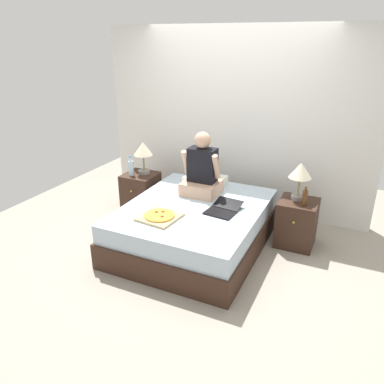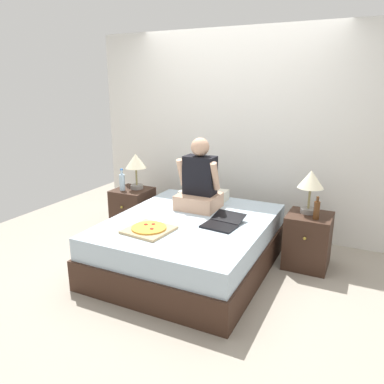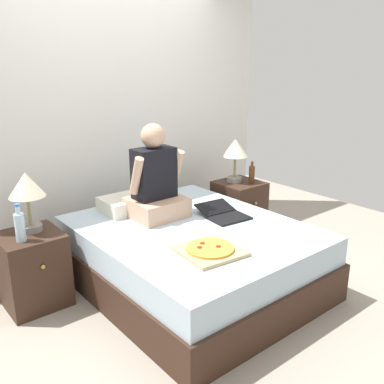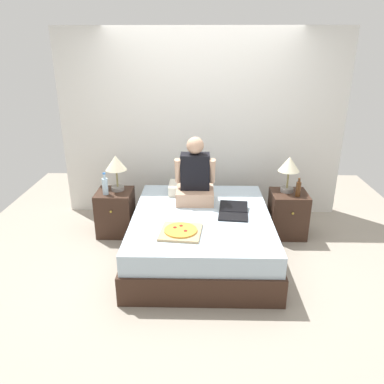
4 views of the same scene
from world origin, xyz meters
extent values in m
plane|color=#9E9384|center=(0.00, 0.00, 0.00)|extent=(5.83, 5.83, 0.00)
cube|color=silver|center=(0.00, 1.30, 1.25)|extent=(3.83, 0.12, 2.50)
cube|color=#382319|center=(0.00, 0.00, 0.15)|extent=(1.56, 1.88, 0.30)
cube|color=silver|center=(0.00, 0.00, 0.41)|extent=(1.52, 1.83, 0.22)
cube|color=#382319|center=(-1.09, 0.55, 0.28)|extent=(0.44, 0.44, 0.57)
sphere|color=gold|center=(-1.09, 0.31, 0.40)|extent=(0.03, 0.03, 0.03)
cylinder|color=gray|center=(-1.05, 0.60, 0.59)|extent=(0.16, 0.16, 0.05)
cylinder|color=olive|center=(-1.05, 0.60, 0.73)|extent=(0.02, 0.02, 0.22)
cone|color=beige|center=(-1.05, 0.60, 0.93)|extent=(0.26, 0.26, 0.18)
cylinder|color=silver|center=(-1.17, 0.46, 0.67)|extent=(0.07, 0.07, 0.20)
cylinder|color=silver|center=(-1.17, 0.46, 0.80)|extent=(0.03, 0.03, 0.06)
cylinder|color=blue|center=(-1.17, 0.46, 0.83)|extent=(0.04, 0.04, 0.02)
cube|color=#382319|center=(1.09, 0.55, 0.28)|extent=(0.44, 0.44, 0.57)
sphere|color=gold|center=(1.09, 0.31, 0.40)|extent=(0.03, 0.03, 0.03)
cylinder|color=gray|center=(1.06, 0.60, 0.59)|extent=(0.16, 0.16, 0.05)
cylinder|color=olive|center=(1.06, 0.60, 0.73)|extent=(0.02, 0.02, 0.22)
cone|color=beige|center=(1.06, 0.60, 0.93)|extent=(0.26, 0.26, 0.18)
cylinder|color=#512D14|center=(1.16, 0.45, 0.66)|extent=(0.06, 0.06, 0.18)
cylinder|color=#512D14|center=(1.16, 0.45, 0.77)|extent=(0.03, 0.03, 0.05)
cube|color=silver|center=(-0.15, 0.66, 0.58)|extent=(0.52, 0.34, 0.12)
cube|color=tan|center=(-0.08, 0.37, 0.60)|extent=(0.44, 0.40, 0.16)
cube|color=black|center=(-0.08, 0.40, 0.89)|extent=(0.34, 0.20, 0.42)
sphere|color=tan|center=(-0.08, 0.40, 1.20)|extent=(0.20, 0.20, 0.20)
cylinder|color=tan|center=(-0.28, 0.35, 0.91)|extent=(0.07, 0.18, 0.32)
cylinder|color=tan|center=(0.12, 0.35, 0.91)|extent=(0.07, 0.18, 0.32)
cube|color=black|center=(0.34, -0.07, 0.53)|extent=(0.34, 0.25, 0.02)
cube|color=black|center=(0.37, 0.13, 0.56)|extent=(0.33, 0.23, 0.06)
cube|color=tan|center=(-0.21, -0.45, 0.53)|extent=(0.44, 0.44, 0.02)
cylinder|color=gold|center=(-0.21, -0.45, 0.55)|extent=(0.33, 0.33, 0.02)
cylinder|color=maroon|center=(-0.27, -0.41, 0.56)|extent=(0.04, 0.04, 0.00)
cylinder|color=maroon|center=(-0.16, -0.48, 0.56)|extent=(0.04, 0.04, 0.00)
cylinder|color=maroon|center=(-0.21, -0.37, 0.56)|extent=(0.04, 0.04, 0.00)
camera|label=1|loc=(1.66, -3.59, 2.33)|focal=35.00mm
camera|label=2|loc=(1.59, -3.21, 1.85)|focal=35.00mm
camera|label=3|loc=(-2.00, -2.44, 1.79)|focal=40.00mm
camera|label=4|loc=(-0.02, -3.77, 2.27)|focal=35.00mm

